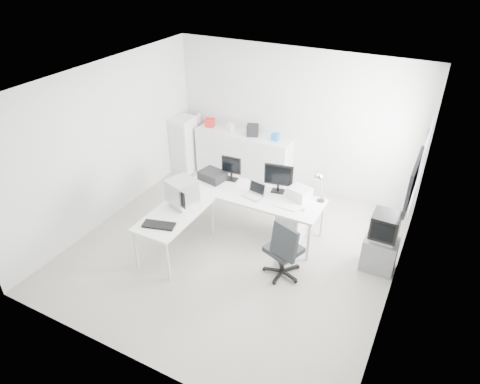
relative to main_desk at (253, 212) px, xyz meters
The scene contains 30 objects.
floor 0.73m from the main_desk, 92.48° to the right, with size 5.00×5.00×0.01m, color beige.
ceiling 2.50m from the main_desk, 92.48° to the right, with size 5.00×5.00×0.01m, color white.
back_wall 2.14m from the main_desk, 90.83° to the left, with size 5.00×0.02×2.80m, color silver.
left_wall 2.80m from the main_desk, 166.08° to the right, with size 0.02×5.00×2.80m, color silver.
right_wall 2.75m from the main_desk, 14.21° to the right, with size 0.02×5.00×2.80m, color silver.
window 2.80m from the main_desk, 13.16° to the left, with size 0.02×1.20×1.10m, color white, non-canonical shape.
wall_picture 2.93m from the main_desk, 12.16° to the right, with size 0.04×0.90×0.60m, color black, non-canonical shape.
main_desk is the anchor object (origin of this frame).
side_desk 1.39m from the main_desk, 127.69° to the right, with size 0.70×1.40×0.75m, color silver, non-canonical shape.
drawer_pedestal 0.71m from the main_desk, ahead, with size 0.40×0.50×0.60m, color silver.
inkjet_printer 0.97m from the main_desk, behind, with size 0.44×0.34×0.16m, color black.
lcd_monitor_small 0.85m from the main_desk, 155.56° to the left, with size 0.36×0.21×0.45m, color black, non-canonical shape.
lcd_monitor_large 0.76m from the main_desk, 35.54° to the left, with size 0.49×0.20×0.51m, color black, non-canonical shape.
laptop 0.49m from the main_desk, 63.43° to the right, with size 0.32×0.33×0.21m, color #B7B7BA, non-canonical shape.
white_keyboard 0.77m from the main_desk, 12.99° to the right, with size 0.38×0.12×0.02m, color silver.
white_mouse 1.04m from the main_desk, ahead, with size 0.06×0.06×0.06m, color silver.
laser_printer 0.91m from the main_desk, 16.35° to the left, with size 0.34×0.29×0.19m, color silver.
desk_lamp 1.30m from the main_desk, 15.26° to the left, with size 0.17×0.17×0.51m, color silver, non-canonical shape.
crt_monitor 1.34m from the main_desk, 135.00° to the right, with size 0.39×0.39×0.44m, color #B7B7BA, non-canonical shape.
black_keyboard 1.77m from the main_desk, 119.54° to the right, with size 0.49×0.20×0.03m, color black.
office_chair 1.25m from the main_desk, 42.04° to the right, with size 0.61×0.61×1.05m, color #292B2E, non-canonical shape.
tv_cabinet 2.20m from the main_desk, ahead, with size 0.50×0.41×0.55m, color slate.
crt_tv 2.23m from the main_desk, ahead, with size 0.50×0.48×0.45m, color black, non-canonical shape.
sideboard 1.90m from the main_desk, 121.75° to the left, with size 2.05×0.51×1.02m, color silver.
clutter_box_a 2.53m from the main_desk, 138.10° to the left, with size 0.18×0.16×0.18m, color red.
clutter_box_b 2.19m from the main_desk, 128.82° to the left, with size 0.16×0.13×0.16m, color silver.
clutter_box_c 1.96m from the main_desk, 116.32° to the left, with size 0.23×0.21×0.23m, color black.
clutter_box_d 1.79m from the main_desk, 100.48° to the left, with size 0.14×0.12×0.14m, color blue.
clutter_bottle 2.78m from the main_desk, 141.76° to the left, with size 0.07×0.07×0.22m, color silver.
filing_cabinet 2.68m from the main_desk, 149.76° to the left, with size 0.43×0.51×1.22m, color silver.
Camera 1 is at (2.68, -4.96, 4.54)m, focal length 32.00 mm.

